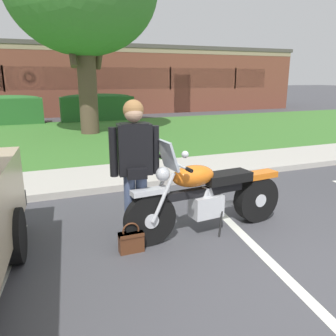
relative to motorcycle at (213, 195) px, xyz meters
The scene contains 11 objects.
ground_plane 1.43m from the motorcycle, 78.75° to the right, with size 140.00×140.00×0.00m, color #424247.
curb_strip 2.12m from the motorcycle, 82.75° to the left, with size 60.00×0.20×0.12m, color #B7B2A8.
concrete_walk 2.96m from the motorcycle, 84.85° to the left, with size 60.00×1.50×0.08m, color #B7B2A8.
grass_lawn 7.84m from the motorcycle, 88.08° to the left, with size 60.00×8.33×0.06m, color #3D752D.
stall_stripe_1 1.23m from the motorcycle, 80.90° to the right, with size 0.12×4.40×0.01m, color silver.
motorcycle is the anchor object (origin of this frame).
rider_person 1.12m from the motorcycle, behind, with size 0.57×0.32×1.70m.
handbag 1.20m from the motorcycle, behind, with size 0.28×0.13×0.36m.
hedge_left 12.42m from the motorcycle, 103.65° to the left, with size 2.64×0.90×1.24m.
hedge_center_left 12.09m from the motorcycle, 86.59° to the left, with size 3.22×0.90×1.24m.
brick_building 18.44m from the motorcycle, 86.83° to the left, with size 24.81×8.22×3.64m.
Camera 1 is at (-2.30, -2.27, 1.94)m, focal length 36.28 mm.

